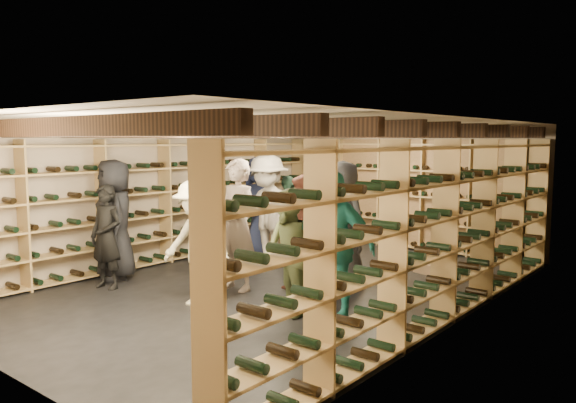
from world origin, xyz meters
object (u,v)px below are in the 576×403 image
(crate_stack_left, at_px, (271,245))
(person_7, at_px, (237,225))
(crate_loose, at_px, (432,268))
(person_8, at_px, (307,235))
(person_2, at_px, (288,253))
(person_4, at_px, (332,246))
(person_9, at_px, (267,212))
(crate_stack_right, at_px, (326,254))
(person_12, at_px, (341,225))
(person_1, at_px, (106,237))
(person_6, at_px, (260,208))
(person_10, at_px, (288,219))
(person_3, at_px, (197,243))
(person_0, at_px, (115,220))

(crate_stack_left, xyz_separation_m, person_7, (0.97, -1.85, 0.68))
(crate_loose, height_order, person_8, person_8)
(person_2, bearing_deg, crate_stack_left, 159.44)
(person_4, bearing_deg, person_9, 134.58)
(crate_stack_left, distance_m, crate_stack_right, 1.20)
(person_7, height_order, person_12, person_7)
(crate_stack_right, bearing_deg, person_4, -53.10)
(person_4, bearing_deg, person_1, -177.68)
(person_12, bearing_deg, person_6, 168.75)
(person_10, bearing_deg, person_3, -74.59)
(person_0, relative_size, person_8, 1.11)
(person_10, bearing_deg, person_7, -71.94)
(person_2, bearing_deg, person_4, 44.65)
(crate_loose, distance_m, person_8, 2.51)
(person_3, bearing_deg, person_4, 11.95)
(person_1, height_order, person_6, person_6)
(person_0, relative_size, person_4, 1.04)
(crate_loose, distance_m, person_2, 3.22)
(crate_stack_right, relative_size, person_2, 0.37)
(crate_stack_right, height_order, person_6, person_6)
(person_7, height_order, person_8, person_7)
(crate_stack_right, relative_size, crate_loose, 1.14)
(person_4, xyz_separation_m, person_6, (-2.94, 2.00, 0.03))
(crate_loose, height_order, person_10, person_10)
(person_2, xyz_separation_m, person_6, (-2.42, 2.19, 0.15))
(crate_stack_right, distance_m, person_6, 1.51)
(person_9, xyz_separation_m, person_12, (1.65, -0.25, -0.03))
(person_12, bearing_deg, crate_stack_left, 164.70)
(person_0, height_order, person_4, person_0)
(person_6, xyz_separation_m, person_7, (1.12, -1.74, 0.01))
(person_0, height_order, person_10, person_0)
(crate_stack_left, distance_m, person_0, 2.82)
(person_6, distance_m, person_10, 0.57)
(crate_stack_right, distance_m, person_0, 3.41)
(person_1, relative_size, person_10, 0.99)
(person_4, distance_m, person_10, 3.20)
(crate_stack_left, xyz_separation_m, person_3, (1.11, -2.73, 0.56))
(crate_stack_left, height_order, crate_stack_right, same)
(person_9, height_order, person_12, person_9)
(person_1, distance_m, person_10, 3.13)
(person_1, relative_size, person_4, 0.84)
(person_6, relative_size, person_12, 1.00)
(person_1, bearing_deg, crate_stack_left, 69.53)
(person_8, bearing_deg, person_0, -159.37)
(crate_stack_left, relative_size, person_12, 0.32)
(person_4, distance_m, person_9, 2.86)
(person_10, bearing_deg, crate_loose, 19.84)
(person_1, distance_m, person_2, 2.91)
(person_1, relative_size, person_7, 0.80)
(person_0, xyz_separation_m, person_8, (2.82, 1.15, -0.09))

